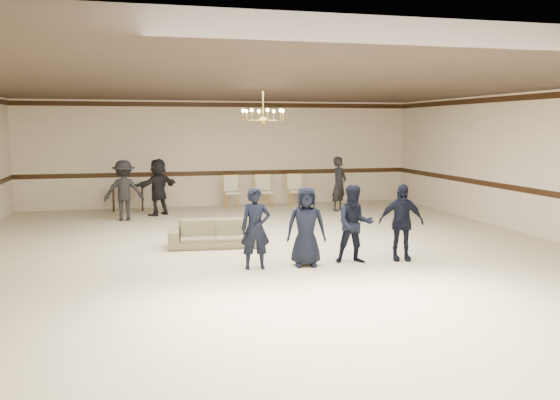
{
  "coord_description": "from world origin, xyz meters",
  "views": [
    {
      "loc": [
        -2.6,
        -10.91,
        2.43
      ],
      "look_at": [
        -0.01,
        -0.5,
        1.08
      ],
      "focal_mm": 37.6,
      "sensor_mm": 36.0,
      "label": 1
    }
  ],
  "objects": [
    {
      "name": "room",
      "position": [
        0.0,
        0.0,
        1.6
      ],
      "size": [
        12.01,
        14.01,
        3.21
      ],
      "color": "beige",
      "rests_on": "ground"
    },
    {
      "name": "chair_rail",
      "position": [
        0.0,
        6.99,
        1.0
      ],
      "size": [
        12.0,
        0.02,
        0.14
      ],
      "primitive_type": "cube",
      "color": "black",
      "rests_on": "wall_back"
    },
    {
      "name": "crown_molding",
      "position": [
        0.0,
        6.99,
        3.08
      ],
      "size": [
        12.0,
        0.02,
        0.14
      ],
      "primitive_type": "cube",
      "color": "black",
      "rests_on": "wall_back"
    },
    {
      "name": "chandelier",
      "position": [
        0.0,
        1.0,
        2.88
      ],
      "size": [
        0.94,
        0.94,
        0.89
      ],
      "primitive_type": null,
      "color": "#B7973A",
      "rests_on": "ceiling"
    },
    {
      "name": "boy_a",
      "position": [
        -0.63,
        -1.25,
        0.7
      ],
      "size": [
        0.54,
        0.38,
        1.4
      ],
      "primitive_type": "imported",
      "rotation": [
        0.0,
        0.0,
        -0.08
      ],
      "color": "black",
      "rests_on": "floor"
    },
    {
      "name": "boy_b",
      "position": [
        0.27,
        -1.25,
        0.7
      ],
      "size": [
        0.76,
        0.57,
        1.4
      ],
      "primitive_type": "imported",
      "rotation": [
        0.0,
        0.0,
        -0.2
      ],
      "color": "black",
      "rests_on": "floor"
    },
    {
      "name": "boy_c",
      "position": [
        1.17,
        -1.25,
        0.7
      ],
      "size": [
        0.77,
        0.65,
        1.4
      ],
      "primitive_type": "imported",
      "rotation": [
        0.0,
        0.0,
        -0.19
      ],
      "color": "black",
      "rests_on": "floor"
    },
    {
      "name": "boy_d",
      "position": [
        2.07,
        -1.25,
        0.7
      ],
      "size": [
        0.87,
        0.5,
        1.4
      ],
      "primitive_type": "imported",
      "rotation": [
        0.0,
        0.0,
        -0.2
      ],
      "color": "black",
      "rests_on": "floor"
    },
    {
      "name": "settee",
      "position": [
        -1.06,
        0.76,
        0.27
      ],
      "size": [
        1.93,
        0.89,
        0.55
      ],
      "primitive_type": "imported",
      "rotation": [
        0.0,
        0.0,
        -0.09
      ],
      "color": "#626241",
      "rests_on": "floor"
    },
    {
      "name": "adult_left",
      "position": [
        -2.89,
        4.69,
        0.78
      ],
      "size": [
        1.01,
        0.58,
        1.56
      ],
      "primitive_type": "imported",
      "rotation": [
        0.0,
        0.0,
        3.14
      ],
      "color": "black",
      "rests_on": "floor"
    },
    {
      "name": "adult_mid",
      "position": [
        -1.99,
        5.39,
        0.78
      ],
      "size": [
        1.42,
        1.26,
        1.56
      ],
      "primitive_type": "imported",
      "rotation": [
        0.0,
        0.0,
        3.81
      ],
      "color": "black",
      "rests_on": "floor"
    },
    {
      "name": "adult_right",
      "position": [
        3.11,
        4.99,
        0.78
      ],
      "size": [
        0.68,
        0.65,
        1.56
      ],
      "primitive_type": "imported",
      "rotation": [
        0.0,
        0.0,
        0.68
      ],
      "color": "black",
      "rests_on": "floor"
    },
    {
      "name": "banquet_chair_left",
      "position": [
        0.18,
        6.25,
        0.48
      ],
      "size": [
        0.5,
        0.5,
        0.96
      ],
      "primitive_type": null,
      "rotation": [
        0.0,
        0.0,
        0.08
      ],
      "color": "beige",
      "rests_on": "floor"
    },
    {
      "name": "banquet_chair_mid",
      "position": [
        1.18,
        6.25,
        0.48
      ],
      "size": [
        0.49,
        0.49,
        0.96
      ],
      "primitive_type": null,
      "rotation": [
        0.0,
        0.0,
        -0.05
      ],
      "color": "beige",
      "rests_on": "floor"
    },
    {
      "name": "banquet_chair_right",
      "position": [
        2.18,
        6.25,
        0.48
      ],
      "size": [
        0.51,
        0.51,
        0.96
      ],
      "primitive_type": null,
      "rotation": [
        0.0,
        0.0,
        -0.09
      ],
      "color": "beige",
      "rests_on": "floor"
    },
    {
      "name": "console_table",
      "position": [
        -2.82,
        6.45,
        0.38
      ],
      "size": [
        0.92,
        0.41,
        0.76
      ],
      "primitive_type": "cube",
      "rotation": [
        0.0,
        0.0,
        -0.03
      ],
      "color": "black",
      "rests_on": "floor"
    }
  ]
}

